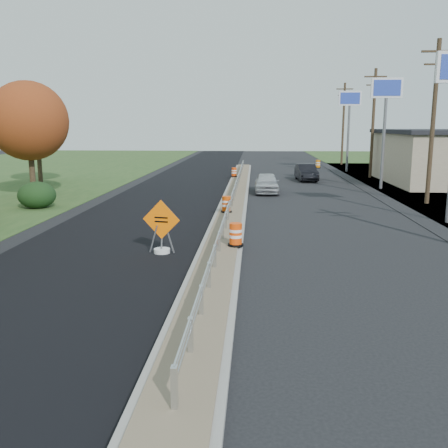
# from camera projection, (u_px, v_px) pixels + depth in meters

# --- Properties ---
(ground) EXTENTS (140.00, 140.00, 0.00)m
(ground) POSITION_uv_depth(u_px,v_px,m) (226.00, 233.00, 21.65)
(ground) COLOR black
(ground) RESTS_ON ground
(milled_overlay) EXTENTS (7.20, 120.00, 0.01)m
(milled_overlay) POSITION_uv_depth(u_px,v_px,m) (166.00, 199.00, 31.70)
(milled_overlay) COLOR black
(milled_overlay) RESTS_ON ground
(median) EXTENTS (1.60, 55.00, 0.23)m
(median) POSITION_uv_depth(u_px,v_px,m) (234.00, 203.00, 29.46)
(median) COLOR gray
(median) RESTS_ON ground
(guardrail) EXTENTS (0.10, 46.15, 0.72)m
(guardrail) POSITION_uv_depth(u_px,v_px,m) (234.00, 190.00, 30.32)
(guardrail) COLOR silver
(guardrail) RESTS_ON median
(pylon_sign_mid) EXTENTS (2.20, 0.30, 7.90)m
(pylon_sign_mid) POSITION_uv_depth(u_px,v_px,m) (386.00, 98.00, 35.42)
(pylon_sign_mid) COLOR slate
(pylon_sign_mid) RESTS_ON ground
(pylon_sign_north) EXTENTS (2.20, 0.30, 7.90)m
(pylon_sign_north) POSITION_uv_depth(u_px,v_px,m) (350.00, 106.00, 49.12)
(pylon_sign_north) COLOR slate
(pylon_sign_north) RESTS_ON ground
(utility_pole_smid) EXTENTS (1.90, 0.26, 9.40)m
(utility_pole_smid) POSITION_uv_depth(u_px,v_px,m) (433.00, 119.00, 28.80)
(utility_pole_smid) COLOR #473523
(utility_pole_smid) RESTS_ON ground
(utility_pole_nmid) EXTENTS (1.90, 0.26, 9.40)m
(utility_pole_nmid) POSITION_uv_depth(u_px,v_px,m) (373.00, 121.00, 43.49)
(utility_pole_nmid) COLOR #473523
(utility_pole_nmid) RESTS_ON ground
(utility_pole_north) EXTENTS (1.90, 0.26, 9.40)m
(utility_pole_north) POSITION_uv_depth(u_px,v_px,m) (343.00, 122.00, 58.17)
(utility_pole_north) COLOR #473523
(utility_pole_north) RESTS_ON ground
(hedge_north) EXTENTS (2.09, 2.09, 1.52)m
(hedge_north) POSITION_uv_depth(u_px,v_px,m) (37.00, 195.00, 28.03)
(hedge_north) COLOR black
(hedge_north) RESTS_ON ground
(tree_near_red) EXTENTS (4.95, 4.95, 7.35)m
(tree_near_red) POSITION_uv_depth(u_px,v_px,m) (28.00, 121.00, 31.27)
(tree_near_red) COLOR #473523
(tree_near_red) RESTS_ON ground
(tree_near_back) EXTENTS (4.29, 4.29, 6.37)m
(tree_near_back) POSITION_uv_depth(u_px,v_px,m) (37.00, 130.00, 39.41)
(tree_near_back) COLOR #473523
(tree_near_back) RESTS_ON ground
(caution_sign) EXTENTS (1.41, 0.60, 1.97)m
(caution_sign) POSITION_uv_depth(u_px,v_px,m) (162.00, 240.00, 18.20)
(caution_sign) COLOR white
(caution_sign) RESTS_ON ground
(barrel_median_near) EXTENTS (0.58, 0.58, 0.85)m
(barrel_median_near) POSITION_uv_depth(u_px,v_px,m) (236.00, 235.00, 18.37)
(barrel_median_near) COLOR black
(barrel_median_near) RESTS_ON median
(barrel_median_mid) EXTENTS (0.56, 0.56, 0.82)m
(barrel_median_mid) POSITION_uv_depth(u_px,v_px,m) (226.00, 205.00, 25.49)
(barrel_median_mid) COLOR black
(barrel_median_mid) RESTS_ON median
(barrel_median_far) EXTENTS (0.54, 0.54, 0.79)m
(barrel_median_far) POSITION_uv_depth(u_px,v_px,m) (234.00, 172.00, 43.03)
(barrel_median_far) COLOR black
(barrel_median_far) RESTS_ON median
(barrel_shoulder_far) EXTENTS (0.60, 0.60, 0.88)m
(barrel_shoulder_far) POSITION_uv_depth(u_px,v_px,m) (318.00, 164.00, 54.35)
(barrel_shoulder_far) COLOR black
(barrel_shoulder_far) RESTS_ON ground
(car_silver) EXTENTS (1.70, 4.10, 1.39)m
(car_silver) POSITION_uv_depth(u_px,v_px,m) (267.00, 183.00, 34.43)
(car_silver) COLOR silver
(car_silver) RESTS_ON ground
(car_dark_mid) EXTENTS (1.74, 4.29, 1.39)m
(car_dark_mid) POSITION_uv_depth(u_px,v_px,m) (306.00, 172.00, 42.05)
(car_dark_mid) COLOR black
(car_dark_mid) RESTS_ON ground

